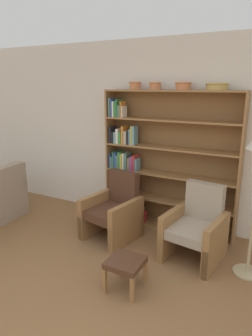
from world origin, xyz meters
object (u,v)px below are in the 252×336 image
bookshelf (156,164)px  bowl_olive (155,85)px  bowl_slate (217,86)px  footstool (125,265)px  bowl_cream (183,85)px  armchair_leather (114,210)px  bowl_copper (135,85)px  armchair_cushioned (196,228)px

bookshelf → bowl_olive: 1.13m
bookshelf → bowl_olive: size_ratio=11.55×
bowl_slate → footstool: bearing=-107.1°
bowl_cream → armchair_leather: bearing=-139.3°
bowl_copper → footstool: (0.67, -1.58, -1.82)m
armchair_leather → footstool: 1.17m
bookshelf → bowl_copper: 1.19m
bookshelf → armchair_leather: bearing=-119.6°
bowl_cream → bowl_copper: bearing=-180.0°
bookshelf → footstool: (0.32, -1.59, -0.68)m
bowl_cream → armchair_cushioned: size_ratio=0.24×
armchair_leather → footstool: (0.68, -0.95, -0.11)m
bowl_slate → footstool: (-0.49, -1.58, -1.81)m
bookshelf → footstool: bearing=-78.7°
bookshelf → footstool: bookshelf is taller
bookshelf → bowl_olive: (-0.04, -0.02, 1.13)m
bowl_copper → footstool: bearing=-67.1°
bowl_cream → footstool: bearing=-91.7°
armchair_leather → armchair_cushioned: size_ratio=1.00×
bowl_cream → armchair_cushioned: (0.44, -0.63, -1.70)m
armchair_leather → bowl_olive: bearing=-106.1°
bookshelf → bowl_slate: size_ratio=7.06×
bowl_slate → footstool: 2.45m
bowl_slate → footstool: size_ratio=0.80×
bowl_cream → footstool: (-0.05, -1.58, -1.82)m
bowl_olive → armchair_cushioned: size_ratio=0.19×
bookshelf → bowl_cream: (0.36, -0.02, 1.13)m
armchair_cushioned → armchair_leather: bearing=9.0°
bowl_cream → bowl_slate: bowl_cream is taller
bookshelf → bowl_olive: bowl_olive is taller
bowl_copper → bowl_cream: size_ratio=0.81×
bowl_slate → armchair_leather: bowl_slate is taller
bowl_olive → bowl_copper: bearing=-180.0°
bookshelf → armchair_leather: bookshelf is taller
bookshelf → bowl_slate: 1.38m
armchair_cushioned → bowl_olive: bearing=-27.4°
bowl_olive → bookshelf: bearing=21.4°
armchair_leather → footstool: bearing=137.0°
armchair_cushioned → bookshelf: bearing=-29.4°
bookshelf → bowl_olive: bearing=-158.6°
bookshelf → bowl_copper: size_ratio=11.25×
bookshelf → armchair_cushioned: size_ratio=2.22×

